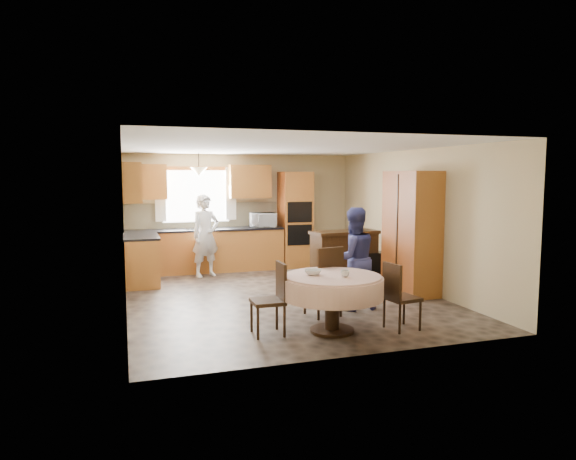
{
  "coord_description": "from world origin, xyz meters",
  "views": [
    {
      "loc": [
        -2.5,
        -8.11,
        2.03
      ],
      "look_at": [
        0.21,
        0.3,
        1.1
      ],
      "focal_mm": 32.0,
      "sensor_mm": 36.0,
      "label": 1
    }
  ],
  "objects_px": {
    "oven_tower": "(295,220)",
    "cupboard": "(411,233)",
    "dining_table": "(332,288)",
    "chair_right": "(398,293)",
    "person_sink": "(205,236)",
    "sideboard": "(344,258)",
    "person_dining": "(353,259)",
    "chair_back": "(326,278)",
    "chair_left": "(273,295)"
  },
  "relations": [
    {
      "from": "oven_tower",
      "to": "cupboard",
      "type": "bearing_deg",
      "value": -70.92
    },
    {
      "from": "dining_table",
      "to": "chair_right",
      "type": "xyz_separation_m",
      "value": [
        0.86,
        -0.18,
        -0.09
      ]
    },
    {
      "from": "dining_table",
      "to": "person_sink",
      "type": "distance_m",
      "value": 4.37
    },
    {
      "from": "sideboard",
      "to": "chair_right",
      "type": "xyz_separation_m",
      "value": [
        -0.61,
        -3.08,
        0.03
      ]
    },
    {
      "from": "oven_tower",
      "to": "person_dining",
      "type": "distance_m",
      "value": 3.81
    },
    {
      "from": "chair_back",
      "to": "person_dining",
      "type": "relative_size",
      "value": 0.66
    },
    {
      "from": "oven_tower",
      "to": "dining_table",
      "type": "height_order",
      "value": "oven_tower"
    },
    {
      "from": "dining_table",
      "to": "chair_back",
      "type": "height_order",
      "value": "chair_back"
    },
    {
      "from": "sideboard",
      "to": "chair_back",
      "type": "bearing_deg",
      "value": -126.39
    },
    {
      "from": "chair_right",
      "to": "chair_back",
      "type": "bearing_deg",
      "value": 28.6
    },
    {
      "from": "oven_tower",
      "to": "cupboard",
      "type": "relative_size",
      "value": 1.0
    },
    {
      "from": "sideboard",
      "to": "chair_left",
      "type": "relative_size",
      "value": 1.4
    },
    {
      "from": "chair_back",
      "to": "dining_table",
      "type": "bearing_deg",
      "value": 63.63
    },
    {
      "from": "chair_left",
      "to": "chair_back",
      "type": "bearing_deg",
      "value": 120.66
    },
    {
      "from": "dining_table",
      "to": "chair_right",
      "type": "relative_size",
      "value": 1.47
    },
    {
      "from": "chair_right",
      "to": "person_sink",
      "type": "xyz_separation_m",
      "value": [
        -1.84,
        4.44,
        0.34
      ]
    },
    {
      "from": "person_sink",
      "to": "dining_table",
      "type": "bearing_deg",
      "value": -98.42
    },
    {
      "from": "oven_tower",
      "to": "chair_back",
      "type": "xyz_separation_m",
      "value": [
        -0.9,
        -4.06,
        -0.49
      ]
    },
    {
      "from": "dining_table",
      "to": "chair_left",
      "type": "height_order",
      "value": "chair_left"
    },
    {
      "from": "person_sink",
      "to": "person_dining",
      "type": "relative_size",
      "value": 1.07
    },
    {
      "from": "oven_tower",
      "to": "cupboard",
      "type": "height_order",
      "value": "oven_tower"
    },
    {
      "from": "oven_tower",
      "to": "sideboard",
      "type": "xyz_separation_m",
      "value": [
        0.37,
        -1.87,
        -0.6
      ]
    },
    {
      "from": "chair_left",
      "to": "chair_right",
      "type": "xyz_separation_m",
      "value": [
        1.61,
        -0.33,
        -0.02
      ]
    },
    {
      "from": "chair_right",
      "to": "cupboard",
      "type": "bearing_deg",
      "value": -43.37
    },
    {
      "from": "cupboard",
      "to": "chair_back",
      "type": "height_order",
      "value": "cupboard"
    },
    {
      "from": "cupboard",
      "to": "person_sink",
      "type": "distance_m",
      "value": 4.09
    },
    {
      "from": "person_sink",
      "to": "chair_back",
      "type": "bearing_deg",
      "value": -93.04
    },
    {
      "from": "chair_right",
      "to": "person_sink",
      "type": "distance_m",
      "value": 4.82
    },
    {
      "from": "cupboard",
      "to": "person_sink",
      "type": "bearing_deg",
      "value": 140.65
    },
    {
      "from": "chair_back",
      "to": "person_sink",
      "type": "xyz_separation_m",
      "value": [
        -1.18,
        3.55,
        0.26
      ]
    },
    {
      "from": "oven_tower",
      "to": "chair_right",
      "type": "distance_m",
      "value": 4.98
    },
    {
      "from": "chair_left",
      "to": "sideboard",
      "type": "bearing_deg",
      "value": 141.41
    },
    {
      "from": "cupboard",
      "to": "sideboard",
      "type": "bearing_deg",
      "value": 119.86
    },
    {
      "from": "sideboard",
      "to": "dining_table",
      "type": "bearing_deg",
      "value": -123.19
    },
    {
      "from": "cupboard",
      "to": "chair_back",
      "type": "distance_m",
      "value": 2.25
    },
    {
      "from": "sideboard",
      "to": "person_sink",
      "type": "bearing_deg",
      "value": 144.64
    },
    {
      "from": "oven_tower",
      "to": "dining_table",
      "type": "bearing_deg",
      "value": -103.0
    },
    {
      "from": "oven_tower",
      "to": "cupboard",
      "type": "xyz_separation_m",
      "value": [
        1.07,
        -3.09,
        -0.0
      ]
    },
    {
      "from": "dining_table",
      "to": "chair_back",
      "type": "relative_size",
      "value": 1.29
    },
    {
      "from": "person_dining",
      "to": "dining_table",
      "type": "bearing_deg",
      "value": 51.7
    },
    {
      "from": "dining_table",
      "to": "chair_right",
      "type": "bearing_deg",
      "value": -12.11
    },
    {
      "from": "chair_left",
      "to": "oven_tower",
      "type": "bearing_deg",
      "value": 158.46
    },
    {
      "from": "person_sink",
      "to": "chair_right",
      "type": "bearing_deg",
      "value": -88.91
    },
    {
      "from": "sideboard",
      "to": "cupboard",
      "type": "bearing_deg",
      "value": -66.48
    },
    {
      "from": "person_dining",
      "to": "person_sink",
      "type": "bearing_deg",
      "value": -62.85
    },
    {
      "from": "dining_table",
      "to": "chair_left",
      "type": "xyz_separation_m",
      "value": [
        -0.75,
        0.15,
        -0.07
      ]
    },
    {
      "from": "cupboard",
      "to": "person_dining",
      "type": "distance_m",
      "value": 1.6
    },
    {
      "from": "oven_tower",
      "to": "chair_back",
      "type": "relative_size",
      "value": 2.07
    },
    {
      "from": "sideboard",
      "to": "chair_back",
      "type": "distance_m",
      "value": 2.53
    },
    {
      "from": "cupboard",
      "to": "chair_left",
      "type": "height_order",
      "value": "cupboard"
    }
  ]
}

